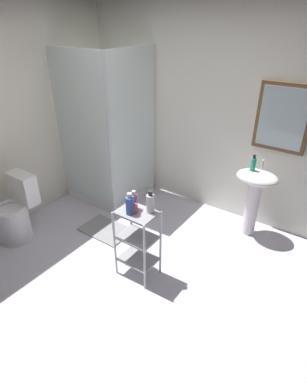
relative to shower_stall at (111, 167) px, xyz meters
name	(u,v)px	position (x,y,z in m)	size (l,w,h in m)	color
ground_plane	(122,284)	(1.22, -1.23, -0.47)	(4.20, 4.20, 0.02)	silver
wall_back	(217,115)	(1.23, 0.62, 0.79)	(4.20, 0.14, 2.50)	white
shower_stall	(111,167)	(0.00, 0.00, 0.00)	(0.92, 0.92, 2.00)	white
pedestal_sink	(255,190)	(1.93, 0.29, 0.12)	(0.46, 0.37, 0.81)	white
sink_faucet	(263,164)	(1.93, 0.41, 0.40)	(0.03, 0.03, 0.10)	silver
toilet	(16,214)	(-0.26, -1.35, -0.15)	(0.37, 0.49, 0.76)	white
storage_cart	(137,238)	(1.26, -1.02, -0.03)	(0.38, 0.28, 0.74)	silver
hand_soap_bottle	(253,164)	(1.86, 0.30, 0.42)	(0.06, 0.06, 0.18)	#2DBC99
shampoo_bottle_blue	(130,205)	(1.23, -1.07, 0.37)	(0.08, 0.08, 0.21)	#345AB7
conditioner_bottle_purple	(134,201)	(1.21, -0.99, 0.36)	(0.07, 0.07, 0.19)	purple
lotion_bottle_white	(150,203)	(1.36, -0.95, 0.37)	(0.07, 0.07, 0.22)	white
rinse_cup	(134,208)	(1.25, -1.04, 0.32)	(0.07, 0.07, 0.09)	#B24742
bath_mat	(106,230)	(0.49, -0.68, -0.45)	(0.60, 0.40, 0.02)	gray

